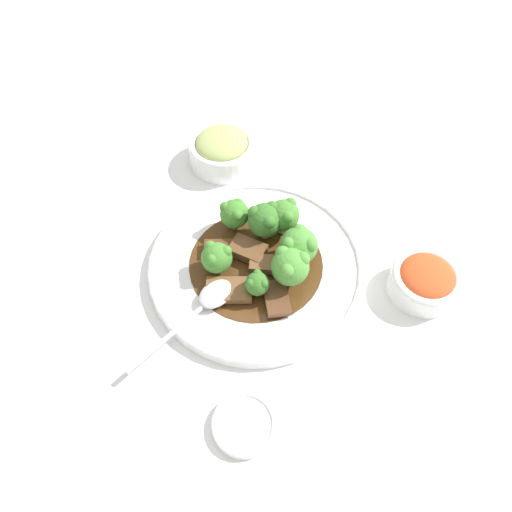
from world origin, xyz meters
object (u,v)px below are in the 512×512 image
Objects in this scene: side_bowl_kimchi at (425,280)px; broccoli_floret_2 at (217,257)px; beef_strip_3 at (277,298)px; broccoli_floret_0 at (283,215)px; broccoli_floret_6 at (265,220)px; broccoli_floret_4 at (257,283)px; sauce_dish at (244,425)px; beef_strip_4 at (271,265)px; broccoli_floret_1 at (299,245)px; beef_strip_0 at (229,290)px; broccoli_floret_5 at (290,266)px; broccoli_floret_3 at (234,213)px; main_plate at (256,265)px; serving_spoon at (208,300)px; beef_strip_2 at (248,250)px; side_bowl_appetizer at (222,149)px; beef_strip_1 at (223,247)px.

broccoli_floret_2 is at bearing -114.23° from side_bowl_kimchi.
broccoli_floret_2 reaches higher than beef_strip_3.
broccoli_floret_0 is (-0.11, 0.05, 0.03)m from beef_strip_3.
broccoli_floret_2 is 0.78× the size of broccoli_floret_6.
broccoli_floret_4 is 0.18m from sauce_dish.
beef_strip_4 is 1.64× the size of broccoli_floret_4.
side_bowl_kimchi is at bearing 57.34° from broccoli_floret_1.
beef_strip_4 is at bearing 70.65° from broccoli_floret_2.
broccoli_floret_5 reaches higher than beef_strip_0.
broccoli_floret_3 is 0.13m from broccoli_floret_4.
broccoli_floret_1 reaches higher than broccoli_floret_3.
main_plate is 0.06m from broccoli_floret_4.
serving_spoon is (0.03, -0.10, -0.00)m from beef_strip_4.
beef_strip_3 is 0.13m from broccoli_floret_0.
broccoli_floret_0 is at bearing 121.19° from serving_spoon.
beef_strip_2 is at bearing -120.82° from side_bowl_kimchi.
broccoli_floret_2 reaches higher than main_plate.
main_plate is at bearing 162.64° from broccoli_floret_4.
broccoli_floret_2 is at bearing -141.86° from beef_strip_3.
broccoli_floret_6 is at bearing -151.70° from broccoli_floret_1.
broccoli_floret_6 is (-0.11, 0.02, 0.03)m from beef_strip_3.
broccoli_floret_6 reaches higher than broccoli_floret_4.
broccoli_floret_1 is at bearing 37.76° from broccoli_floret_3.
broccoli_floret_4 is 0.36× the size of side_bowl_appetizer.
broccoli_floret_1 reaches higher than beef_strip_4.
broccoli_floret_4 reaches higher than beef_strip_3.
side_bowl_appetizer is at bearing -168.81° from broccoli_floret_0.
broccoli_floret_1 is 1.13× the size of broccoli_floret_3.
broccoli_floret_2 is 1.15× the size of broccoli_floret_4.
broccoli_floret_4 reaches higher than beef_strip_1.
beef_strip_0 is 0.74× the size of side_bowl_kimchi.
broccoli_floret_3 is (-0.06, -0.00, 0.02)m from beef_strip_2.
beef_strip_1 is at bearing 168.98° from beef_strip_0.
sauce_dish is (0.20, -0.15, -0.04)m from broccoli_floret_1.
broccoli_floret_4 reaches higher than main_plate.
broccoli_floret_1 is (-0.02, 0.11, 0.03)m from beef_strip_0.
beef_strip_3 is at bearing -11.52° from broccoli_floret_6.
main_plate is at bearing -117.69° from side_bowl_kimchi.
broccoli_floret_1 is (-0.06, 0.05, 0.03)m from beef_strip_3.
beef_strip_4 is 1.42× the size of broccoli_floret_2.
broccoli_floret_2 is at bearing -121.84° from broccoli_floret_5.
broccoli_floret_5 reaches higher than broccoli_floret_4.
broccoli_floret_2 is (0.01, -0.05, 0.02)m from beef_strip_2.
beef_strip_4 is 0.68× the size of side_bowl_kimchi.
broccoli_floret_6 reaches higher than broccoli_floret_1.
beef_strip_4 is at bearing 151.55° from sauce_dish.
side_bowl_kimchi is (0.16, 0.16, -0.03)m from broccoli_floret_0.
broccoli_floret_1 is 0.04m from broccoli_floret_5.
side_bowl_appetizer is (-0.20, 0.06, 0.00)m from beef_strip_1.
broccoli_floret_2 is at bearing 171.13° from sauce_dish.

